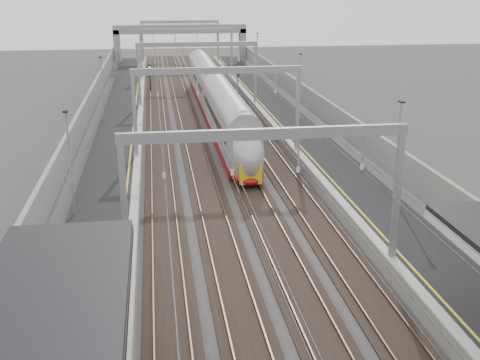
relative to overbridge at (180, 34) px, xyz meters
name	(u,v)px	position (x,y,z in m)	size (l,w,h in m)	color
platform_left	(117,152)	(-8.00, -55.00, -4.81)	(4.00, 120.00, 1.00)	black
platform_right	(308,145)	(8.00, -55.00, -4.81)	(4.00, 120.00, 1.00)	black
tracks	(214,153)	(0.00, -55.00, -5.26)	(11.40, 140.00, 0.20)	black
overhead_line	(206,69)	(0.00, -48.38, 0.83)	(13.00, 140.00, 6.60)	gray
overbridge	(180,34)	(0.00, 0.00, 0.00)	(22.00, 2.20, 6.90)	slate
wall_left	(75,140)	(-11.20, -55.00, -3.71)	(0.30, 120.00, 3.20)	slate
wall_right	(345,131)	(11.20, -55.00, -3.71)	(0.30, 120.00, 3.20)	slate
train	(218,105)	(1.50, -43.75, -3.37)	(2.49, 45.30, 3.94)	#9C0F0E
signal_green	(150,73)	(-5.20, -24.20, -2.89)	(0.32, 0.32, 3.48)	black
signal_red_near	(223,84)	(3.20, -33.97, -2.89)	(0.32, 0.32, 3.48)	black
signal_red_far	(238,79)	(5.40, -30.46, -2.89)	(0.32, 0.32, 3.48)	black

